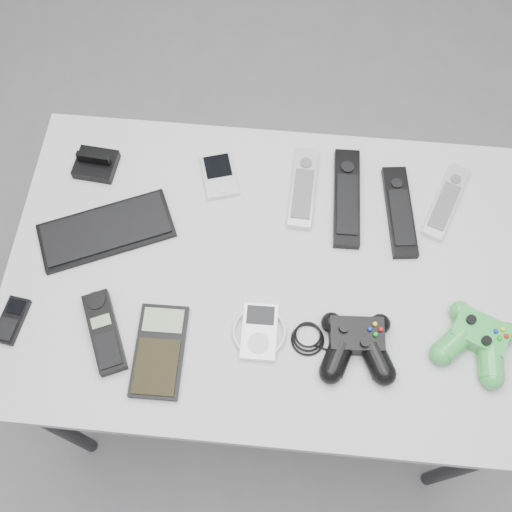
# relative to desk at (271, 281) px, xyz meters

# --- Properties ---
(floor) EXTENTS (3.50, 3.50, 0.00)m
(floor) POSITION_rel_desk_xyz_m (0.07, 0.02, -0.66)
(floor) COLOR slate
(floor) RESTS_ON ground
(desk) EXTENTS (1.07, 0.69, 0.72)m
(desk) POSITION_rel_desk_xyz_m (0.00, 0.00, 0.00)
(desk) COLOR #A0A0A2
(desk) RESTS_ON floor
(pda_keyboard) EXTENTS (0.30, 0.22, 0.02)m
(pda_keyboard) POSITION_rel_desk_xyz_m (-0.35, 0.05, 0.07)
(pda_keyboard) COLOR black
(pda_keyboard) RESTS_ON desk
(dock_bracket) EXTENTS (0.09, 0.08, 0.05)m
(dock_bracket) POSITION_rel_desk_xyz_m (-0.40, 0.21, 0.09)
(dock_bracket) COLOR black
(dock_bracket) RESTS_ON desk
(pda) EXTENTS (0.10, 0.12, 0.02)m
(pda) POSITION_rel_desk_xyz_m (-0.13, 0.21, 0.07)
(pda) COLOR silver
(pda) RESTS_ON desk
(remote_silver_a) EXTENTS (0.06, 0.20, 0.02)m
(remote_silver_a) POSITION_rel_desk_xyz_m (0.05, 0.19, 0.07)
(remote_silver_a) COLOR silver
(remote_silver_a) RESTS_ON desk
(remote_black_a) EXTENTS (0.06, 0.24, 0.02)m
(remote_black_a) POSITION_rel_desk_xyz_m (0.15, 0.18, 0.07)
(remote_black_a) COLOR black
(remote_black_a) RESTS_ON desk
(remote_black_b) EXTENTS (0.08, 0.22, 0.02)m
(remote_black_b) POSITION_rel_desk_xyz_m (0.26, 0.15, 0.07)
(remote_black_b) COLOR black
(remote_black_b) RESTS_ON desk
(remote_silver_b) EXTENTS (0.11, 0.19, 0.02)m
(remote_silver_b) POSITION_rel_desk_xyz_m (0.36, 0.19, 0.07)
(remote_silver_b) COLOR silver
(remote_silver_b) RESTS_ON desk
(mobile_phone) EXTENTS (0.05, 0.10, 0.02)m
(mobile_phone) POSITION_rel_desk_xyz_m (-0.49, -0.16, 0.07)
(mobile_phone) COLOR black
(mobile_phone) RESTS_ON desk
(cordless_handset) EXTENTS (0.11, 0.17, 0.03)m
(cordless_handset) POSITION_rel_desk_xyz_m (-0.31, -0.17, 0.08)
(cordless_handset) COLOR black
(cordless_handset) RESTS_ON desk
(calculator) EXTENTS (0.09, 0.18, 0.02)m
(calculator) POSITION_rel_desk_xyz_m (-0.20, -0.19, 0.07)
(calculator) COLOR black
(calculator) RESTS_ON desk
(mp3_player) EXTENTS (0.11, 0.11, 0.02)m
(mp3_player) POSITION_rel_desk_xyz_m (-0.01, -0.14, 0.07)
(mp3_player) COLOR white
(mp3_player) RESTS_ON desk
(controller_black) EXTENTS (0.25, 0.17, 0.05)m
(controller_black) POSITION_rel_desk_xyz_m (0.17, -0.15, 0.09)
(controller_black) COLOR black
(controller_black) RESTS_ON desk
(controller_green) EXTENTS (0.19, 0.19, 0.05)m
(controller_green) POSITION_rel_desk_xyz_m (0.40, -0.12, 0.09)
(controller_green) COLOR #258928
(controller_green) RESTS_ON desk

